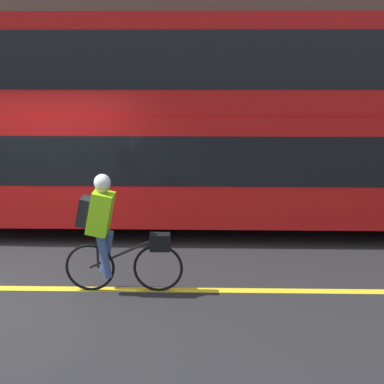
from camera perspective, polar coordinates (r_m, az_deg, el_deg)
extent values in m
plane|color=#232326|center=(7.65, -17.16, -9.42)|extent=(80.00, 80.00, 0.00)
cube|color=yellow|center=(7.54, -17.46, -9.78)|extent=(50.00, 0.14, 0.01)
cube|color=#A8A399|center=(12.57, -9.66, 0.78)|extent=(60.00, 1.84, 0.11)
cube|color=brown|center=(13.29, -9.52, 18.38)|extent=(60.00, 0.30, 7.87)
cylinder|color=black|center=(9.97, -11.09, -0.50)|extent=(0.94, 0.30, 0.94)
cube|color=red|center=(9.69, 9.67, 3.43)|extent=(11.43, 2.56, 1.79)
cube|color=black|center=(9.65, 9.73, 4.68)|extent=(10.98, 2.58, 0.79)
cube|color=red|center=(9.51, 10.12, 13.34)|extent=(11.43, 2.46, 1.54)
cube|color=black|center=(9.51, 10.14, 13.80)|extent=(10.98, 2.48, 0.86)
torus|color=black|center=(7.02, -3.63, -8.10)|extent=(0.65, 0.04, 0.65)
torus|color=black|center=(7.15, -10.82, -7.92)|extent=(0.65, 0.04, 0.65)
cylinder|color=black|center=(6.99, -7.31, -6.46)|extent=(0.90, 0.03, 0.44)
cylinder|color=black|center=(7.04, -10.05, -6.16)|extent=(0.03, 0.03, 0.47)
cube|color=black|center=(6.89, -3.43, -5.36)|extent=(0.26, 0.16, 0.22)
cube|color=#8CE019|center=(6.87, -9.74, -2.21)|extent=(0.37, 0.32, 0.58)
cube|color=black|center=(6.90, -11.38, -2.03)|extent=(0.21, 0.26, 0.38)
cylinder|color=#384C7A|center=(7.12, -9.09, -6.29)|extent=(0.21, 0.11, 0.58)
cylinder|color=#384C7A|center=(6.96, -9.35, -6.82)|extent=(0.19, 0.11, 0.58)
sphere|color=tan|center=(6.76, -9.54, 0.66)|extent=(0.19, 0.19, 0.19)
sphere|color=silver|center=(6.75, -9.55, 1.02)|extent=(0.21, 0.21, 0.21)
cylinder|color=#262628|center=(12.25, 8.46, 2.69)|extent=(0.58, 0.58, 0.82)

